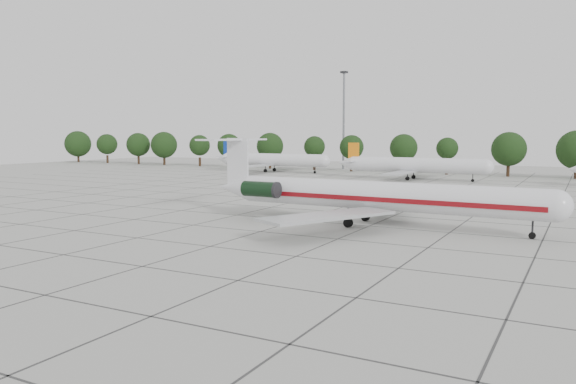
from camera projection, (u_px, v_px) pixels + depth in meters
name	position (u px, v px, depth m)	size (l,w,h in m)	color
ground	(260.00, 232.00, 53.32)	(260.00, 260.00, 0.00)	#AAAAA3
apron_joints	(326.00, 212.00, 66.45)	(170.00, 170.00, 0.02)	#383838
main_airliner	(362.00, 194.00, 57.24)	(37.48, 29.44, 8.78)	silver
bg_airliner_b	(273.00, 160.00, 136.88)	(28.24, 27.20, 7.40)	silver
bg_airliner_c	(415.00, 165.00, 113.32)	(28.24, 27.20, 7.40)	silver
tree_line	(404.00, 148.00, 132.65)	(249.86, 8.44, 10.22)	#332114
floodlight_mast	(344.00, 115.00, 146.56)	(1.60, 1.60, 25.45)	slate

